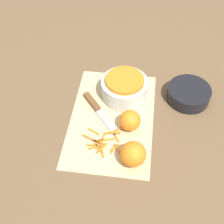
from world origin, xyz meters
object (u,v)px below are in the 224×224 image
object	(u,v)px
bowl_speckled	(124,87)
orange_left	(133,154)
bowl_dark	(189,94)
knife	(95,106)
orange_right	(130,120)

from	to	relation	value
bowl_speckled	orange_left	distance (m)	0.29
bowl_dark	knife	distance (m)	0.34
bowl_dark	orange_left	size ratio (longest dim) A/B	1.95
orange_left	knife	bearing A→B (deg)	-143.47
bowl_speckled	bowl_dark	xyz separation A→B (m)	(-0.01, 0.23, -0.02)
knife	orange_left	bearing A→B (deg)	-3.42
bowl_speckled	orange_left	world-z (taller)	same
orange_right	orange_left	bearing A→B (deg)	9.22
bowl_speckled	orange_right	xyz separation A→B (m)	(0.15, 0.03, -0.00)
bowl_speckled	knife	size ratio (longest dim) A/B	0.96
bowl_speckled	orange_right	world-z (taller)	bowl_speckled
knife	orange_left	size ratio (longest dim) A/B	2.21
bowl_speckled	orange_right	size ratio (longest dim) A/B	2.38
knife	orange_right	size ratio (longest dim) A/B	2.48
bowl_dark	orange_left	bearing A→B (deg)	-30.98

